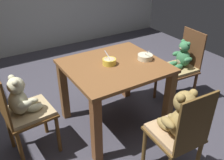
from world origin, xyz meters
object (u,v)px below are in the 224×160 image
(porridge_bowl_yellow_center, at_px, (109,61))
(porridge_bowl_cream_near_right, at_px, (145,57))
(dining_table, at_px, (115,78))
(teddy_chair_near_right, at_px, (181,63))
(teddy_chair_near_front, at_px, (180,124))
(teddy_chair_near_left, at_px, (22,106))

(porridge_bowl_yellow_center, distance_m, porridge_bowl_cream_near_right, 0.39)
(dining_table, bearing_deg, teddy_chair_near_right, -2.16)
(teddy_chair_near_right, relative_size, porridge_bowl_cream_near_right, 5.57)
(dining_table, bearing_deg, teddy_chair_near_front, -87.34)
(dining_table, xyz_separation_m, porridge_bowl_yellow_center, (-0.04, 0.03, 0.19))
(porridge_bowl_yellow_center, xyz_separation_m, porridge_bowl_cream_near_right, (0.38, -0.10, -0.00))
(porridge_bowl_cream_near_right, bearing_deg, porridge_bowl_yellow_center, 165.74)
(teddy_chair_near_front, relative_size, teddy_chair_near_right, 1.01)
(teddy_chair_near_left, bearing_deg, porridge_bowl_yellow_center, -6.14)
(dining_table, bearing_deg, porridge_bowl_yellow_center, 146.22)
(porridge_bowl_yellow_center, bearing_deg, dining_table, -33.78)
(teddy_chair_near_front, distance_m, porridge_bowl_yellow_center, 0.93)
(teddy_chair_near_front, distance_m, porridge_bowl_cream_near_right, 0.88)
(teddy_chair_near_left, bearing_deg, teddy_chair_near_right, -7.38)
(porridge_bowl_cream_near_right, bearing_deg, dining_table, 168.74)
(teddy_chair_near_right, bearing_deg, dining_table, 1.90)
(teddy_chair_near_left, xyz_separation_m, porridge_bowl_yellow_center, (0.89, -0.02, 0.22))
(porridge_bowl_yellow_center, bearing_deg, teddy_chair_near_left, 178.56)
(teddy_chair_near_left, bearing_deg, dining_table, -7.90)
(dining_table, relative_size, teddy_chair_near_left, 1.07)
(porridge_bowl_cream_near_right, bearing_deg, teddy_chair_near_right, 3.01)
(porridge_bowl_yellow_center, bearing_deg, porridge_bowl_cream_near_right, -14.26)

